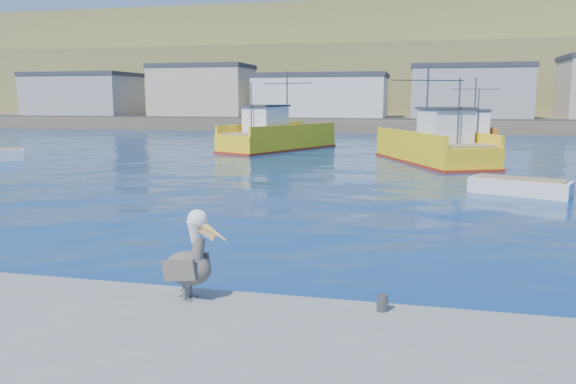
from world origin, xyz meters
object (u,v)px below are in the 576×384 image
(boat_orange, at_px, (474,135))
(trawler_yellow_b, at_px, (434,147))
(skiff_mid, at_px, (519,188))
(pelican, at_px, (190,261))
(trawler_yellow_a, at_px, (276,137))

(boat_orange, bearing_deg, trawler_yellow_b, -105.20)
(skiff_mid, bearing_deg, pelican, -116.75)
(trawler_yellow_a, height_order, pelican, trawler_yellow_a)
(trawler_yellow_b, xyz_separation_m, pelican, (-5.12, -28.73, 0.21))
(trawler_yellow_b, height_order, boat_orange, trawler_yellow_b)
(trawler_yellow_b, relative_size, skiff_mid, 2.63)
(trawler_yellow_b, distance_m, skiff_mid, 12.40)
(trawler_yellow_a, relative_size, skiff_mid, 2.69)
(trawler_yellow_b, relative_size, pelican, 6.77)
(skiff_mid, bearing_deg, trawler_yellow_b, 105.75)
(boat_orange, xyz_separation_m, skiff_mid, (-0.39, -25.73, -0.73))
(boat_orange, relative_size, pelican, 4.67)
(trawler_yellow_b, height_order, pelican, trawler_yellow_b)
(trawler_yellow_b, xyz_separation_m, boat_orange, (3.75, 13.82, -0.01))
(boat_orange, xyz_separation_m, pelican, (-8.87, -42.55, 0.22))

